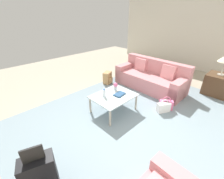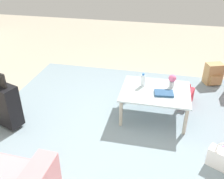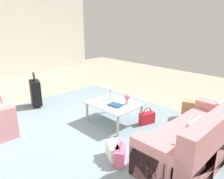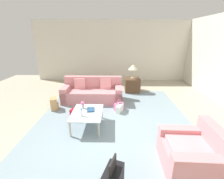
{
  "view_description": "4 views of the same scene",
  "coord_description": "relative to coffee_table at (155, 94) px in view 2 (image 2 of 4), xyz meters",
  "views": [
    {
      "loc": [
        1.77,
        1.67,
        2.19
      ],
      "look_at": [
        -0.27,
        -0.41,
        0.68
      ],
      "focal_mm": 24.0,
      "sensor_mm": 36.0,
      "label": 1
    },
    {
      "loc": [
        -0.46,
        2.7,
        2.24
      ],
      "look_at": [
        0.15,
        -0.04,
        0.65
      ],
      "focal_mm": 40.0,
      "sensor_mm": 36.0,
      "label": 2
    },
    {
      "loc": [
        -3.3,
        2.45,
        2.05
      ],
      "look_at": [
        -0.94,
        0.09,
        0.98
      ],
      "focal_mm": 35.0,
      "sensor_mm": 36.0,
      "label": 3
    },
    {
      "loc": [
        3.08,
        0.22,
        2.33
      ],
      "look_at": [
        -0.93,
        0.15,
        0.89
      ],
      "focal_mm": 24.0,
      "sensor_mm": 36.0,
      "label": 4
    }
  ],
  "objects": [
    {
      "name": "ground_plane",
      "position": [
        0.4,
        0.5,
        -0.39
      ],
      "size": [
        12.0,
        12.0,
        0.0
      ],
      "primitive_type": "plane",
      "color": "#A89E89"
    },
    {
      "name": "area_rug",
      "position": [
        -0.2,
        0.7,
        -0.38
      ],
      "size": [
        5.2,
        4.4,
        0.01
      ],
      "primitive_type": "cube",
      "color": "gray",
      "rests_on": "ground"
    },
    {
      "name": "coffee_table",
      "position": [
        0.0,
        0.0,
        0.0
      ],
      "size": [
        0.99,
        0.79,
        0.44
      ],
      "color": "silver",
      "rests_on": "ground"
    },
    {
      "name": "water_bottle",
      "position": [
        0.2,
        -0.1,
        0.15
      ],
      "size": [
        0.06,
        0.06,
        0.2
      ],
      "color": "silver",
      "rests_on": "coffee_table"
    },
    {
      "name": "coffee_table_book",
      "position": [
        -0.12,
        0.08,
        0.07
      ],
      "size": [
        0.28,
        0.21,
        0.03
      ],
      "primitive_type": "cube",
      "rotation": [
        0.0,
        0.0,
        0.12
      ],
      "color": "navy",
      "rests_on": "coffee_table"
    },
    {
      "name": "flower_vase",
      "position": [
        -0.22,
        -0.15,
        0.17
      ],
      "size": [
        0.11,
        0.11,
        0.21
      ],
      "color": "#B2B7BC",
      "rests_on": "coffee_table"
    },
    {
      "name": "suitcase_black",
      "position": [
        2.0,
        0.7,
        -0.03
      ],
      "size": [
        0.45,
        0.34,
        0.85
      ],
      "color": "black",
      "rests_on": "ground"
    },
    {
      "name": "handbag_white",
      "position": [
        -0.84,
        0.88,
        -0.26
      ],
      "size": [
        0.35,
        0.27,
        0.36
      ],
      "color": "white",
      "rests_on": "ground"
    },
    {
      "name": "handbag_red",
      "position": [
        -0.51,
        -0.46,
        -0.26
      ],
      "size": [
        0.23,
        0.35,
        0.36
      ],
      "color": "red",
      "rests_on": "ground"
    },
    {
      "name": "backpack_tan",
      "position": [
        -1.0,
        -1.29,
        -0.19
      ],
      "size": [
        0.35,
        0.33,
        0.4
      ],
      "color": "tan",
      "rests_on": "ground"
    }
  ]
}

